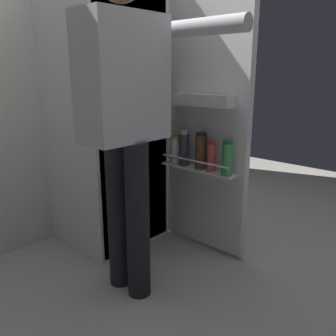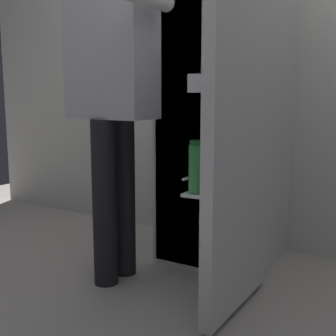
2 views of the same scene
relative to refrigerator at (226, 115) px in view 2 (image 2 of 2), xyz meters
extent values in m
plane|color=#B7B2A8|center=(-0.03, -0.48, -0.83)|extent=(5.62, 5.62, 0.00)
cube|color=silver|center=(-0.03, 0.39, 0.39)|extent=(4.40, 0.10, 2.44)
cube|color=white|center=(-0.03, 0.06, 0.00)|extent=(0.60, 0.57, 1.66)
cube|color=white|center=(-0.03, -0.22, 0.00)|extent=(0.56, 0.01, 1.62)
cube|color=white|center=(-0.03, -0.18, -0.07)|extent=(0.52, 0.09, 0.01)
cube|color=white|center=(0.30, -0.53, 0.00)|extent=(0.05, 0.60, 1.61)
cube|color=white|center=(0.22, -0.53, -0.27)|extent=(0.10, 0.53, 0.01)
cylinder|color=silver|center=(0.17, -0.53, -0.21)|extent=(0.01, 0.51, 0.01)
cube|color=white|center=(0.22, -0.53, 0.15)|extent=(0.09, 0.45, 0.07)
cylinder|color=#333842|center=(0.22, -0.41, -0.17)|extent=(0.06, 0.06, 0.20)
cylinder|color=silver|center=(0.22, -0.41, -0.06)|extent=(0.05, 0.05, 0.02)
cylinder|color=#EDE5CC|center=(0.23, -0.33, -0.19)|extent=(0.07, 0.07, 0.16)
cylinder|color=#B78933|center=(0.23, -0.33, -0.10)|extent=(0.06, 0.06, 0.02)
cylinder|color=green|center=(0.21, -0.74, -0.17)|extent=(0.06, 0.06, 0.19)
cylinder|color=#195B28|center=(0.21, -0.74, -0.07)|extent=(0.06, 0.06, 0.02)
cylinder|color=brown|center=(0.22, -0.54, -0.16)|extent=(0.07, 0.07, 0.21)
cylinder|color=black|center=(0.22, -0.54, -0.05)|extent=(0.06, 0.06, 0.02)
cylinder|color=#DB4C47|center=(0.22, -0.63, -0.18)|extent=(0.05, 0.05, 0.17)
cylinder|color=#B22D28|center=(0.22, -0.63, -0.09)|extent=(0.04, 0.04, 0.02)
cylinder|color=black|center=(-0.37, -0.44, -0.42)|extent=(0.12, 0.12, 0.82)
cylinder|color=black|center=(-0.37, -0.60, -0.42)|extent=(0.12, 0.12, 0.82)
cube|color=silver|center=(-0.37, -0.52, 0.29)|extent=(0.43, 0.22, 0.58)
cylinder|color=silver|center=(-0.37, -0.31, 0.26)|extent=(0.08, 0.08, 0.55)
camera|label=1|loc=(-1.48, -1.81, 0.32)|focal=37.63mm
camera|label=2|loc=(1.00, -2.26, 0.12)|focal=47.84mm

